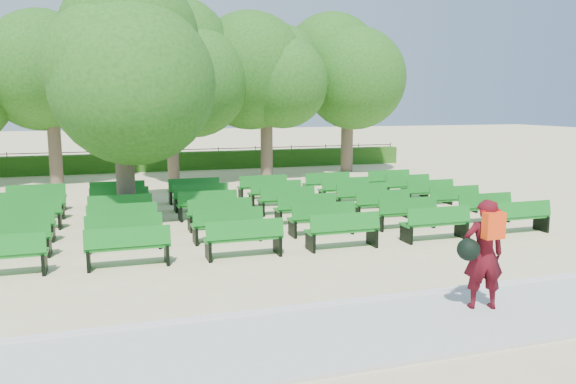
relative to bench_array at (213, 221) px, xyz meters
name	(u,v)px	position (x,y,z in m)	size (l,w,h in m)	color
ground	(211,231)	(-0.22, -0.83, -0.09)	(120.00, 120.00, 0.00)	beige
paving	(303,340)	(-0.22, -8.23, -0.06)	(30.00, 2.20, 0.06)	#BABBB6
curb	(279,311)	(-0.22, -7.08, -0.04)	(30.00, 0.12, 0.10)	silver
hedge	(161,162)	(-0.22, 13.17, 0.36)	(26.00, 0.70, 0.90)	#285A17
fence	(160,170)	(-0.22, 13.57, -0.09)	(26.00, 0.10, 1.02)	black
tree_line	(170,181)	(-0.22, 9.17, -0.09)	(21.80, 6.80, 7.04)	#27611A
bench_array	(213,221)	(0.00, 0.00, 0.00)	(1.73, 0.61, 1.08)	#13711B
tree_among	(121,69)	(-2.27, 1.32, 4.19)	(4.51, 4.51, 6.33)	brown
person	(483,253)	(2.91, -7.99, 0.90)	(0.89, 0.59, 1.79)	#480A12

